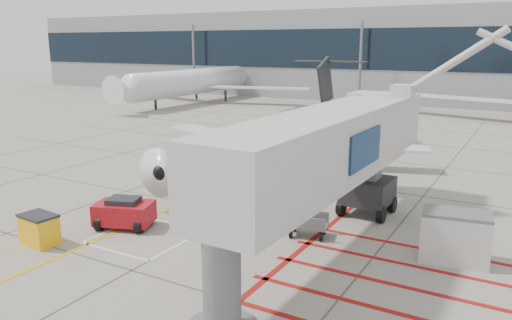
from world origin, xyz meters
The scene contains 10 objects.
ground_plane centered at (0.00, 0.00, 0.00)m, with size 260.00×260.00×0.00m, color gray.
regional_jet centered at (-3.61, 12.01, 3.74)m, with size 22.65×28.55×7.48m, color white, non-canonical shape.
jet_bridge centered at (5.87, 0.92, 4.07)m, with size 9.64×20.35×8.14m, color beige, non-canonical shape.
pushback_tug centered at (-3.71, -0.54, 0.79)m, with size 2.72×1.70×1.58m, color #AF101B, non-canonical shape.
spill_bin centered at (-5.48, -4.02, 0.71)m, with size 1.63×1.09×1.41m, color #FEB70E, non-canonical shape.
baggage_cart centered at (4.60, 2.84, 0.57)m, with size 1.80×1.14×1.14m, color #59585D, non-canonical shape.
ground_power_unit centered at (10.98, 3.37, 1.06)m, with size 2.68×1.56×2.12m, color beige, non-canonical shape.
cone_nose centered at (-4.74, 7.42, 0.27)m, with size 0.38×0.38×0.53m, color #DA440B.
cone_side centered at (-0.49, 5.32, 0.23)m, with size 0.33×0.33×0.45m, color orange.
bg_aircraft_b centered at (-32.27, 46.00, 5.63)m, with size 33.80×37.55×11.27m, color silver, non-canonical shape.
Camera 1 is at (13.43, -17.46, 8.84)m, focal length 35.00 mm.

